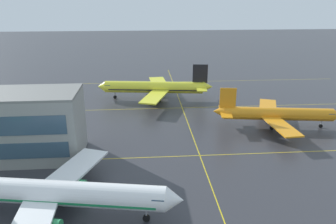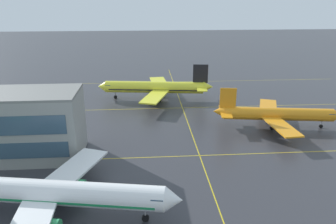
{
  "view_description": "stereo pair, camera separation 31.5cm",
  "coord_description": "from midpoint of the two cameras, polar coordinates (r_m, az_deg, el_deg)",
  "views": [
    {
      "loc": [
        -12.18,
        -34.36,
        33.55
      ],
      "look_at": [
        -5.9,
        45.38,
        5.18
      ],
      "focal_mm": 35.56,
      "sensor_mm": 36.0,
      "label": 1
    },
    {
      "loc": [
        -11.86,
        -34.38,
        33.55
      ],
      "look_at": [
        -5.9,
        45.38,
        5.18
      ],
      "focal_mm": 35.56,
      "sensor_mm": 36.0,
      "label": 2
    }
  ],
  "objects": [
    {
      "name": "airliner_front_gate",
      "position": [
        56.28,
        -18.57,
        -13.09
      ],
      "size": [
        39.14,
        33.34,
        12.2
      ],
      "color": "white",
      "rests_on": "ground"
    },
    {
      "name": "airliner_second_row",
      "position": [
        92.62,
        17.91,
        -0.33
      ],
      "size": [
        33.76,
        28.85,
        10.5
      ],
      "color": "orange",
      "rests_on": "ground"
    },
    {
      "name": "airliner_third_row",
      "position": [
        111.65,
        -2.24,
        4.23
      ],
      "size": [
        38.78,
        33.2,
        12.05
      ],
      "color": "yellow",
      "rests_on": "ground"
    },
    {
      "name": "taxiway_markings",
      "position": [
        88.95,
        3.6,
        -2.67
      ],
      "size": [
        133.65,
        144.11,
        0.01
      ],
      "color": "yellow",
      "rests_on": "ground"
    }
  ]
}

